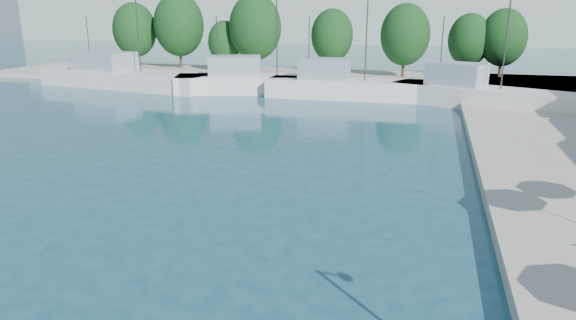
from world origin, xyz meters
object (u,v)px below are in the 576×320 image
(trawler_02, at_px, (256,82))
(trawler_01, at_px, (123,77))
(trawler_04, at_px, (476,95))
(trawler_03, at_px, (344,87))

(trawler_02, bearing_deg, trawler_01, 162.83)
(trawler_02, relative_size, trawler_04, 1.11)
(trawler_01, xyz_separation_m, trawler_04, (37.52, -2.90, 0.00))
(trawler_01, relative_size, trawler_02, 1.20)
(trawler_01, xyz_separation_m, trawler_02, (15.83, 0.07, 0.00))
(trawler_01, bearing_deg, trawler_02, 10.15)
(trawler_01, height_order, trawler_03, same)
(trawler_03, bearing_deg, trawler_02, 172.63)
(trawler_02, distance_m, trawler_04, 21.89)
(trawler_02, height_order, trawler_03, same)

